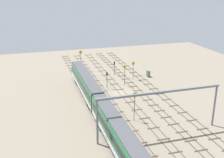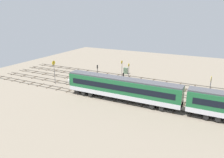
{
  "view_description": "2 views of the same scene",
  "coord_description": "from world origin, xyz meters",
  "px_view_note": "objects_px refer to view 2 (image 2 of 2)",
  "views": [
    {
      "loc": [
        -59.29,
        20.39,
        25.34
      ],
      "look_at": [
        4.68,
        1.06,
        2.06
      ],
      "focal_mm": 44.49,
      "sensor_mm": 36.0,
      "label": 1
    },
    {
      "loc": [
        -15.59,
        46.56,
        17.6
      ],
      "look_at": [
        6.47,
        3.35,
        2.67
      ],
      "focal_mm": 35.13,
      "sensor_mm": 36.0,
      "label": 2
    }
  ],
  "objects_px": {
    "speed_sign_distant_end": "(210,86)",
    "speed_sign_mid_trackside": "(54,69)",
    "speed_sign_far_trackside": "(129,71)",
    "signal_light_trackside_approach": "(123,79)",
    "train": "(181,99)",
    "speed_sign_near_foreground": "(122,67)",
    "relay_cabinet": "(126,71)",
    "signal_light_trackside_departure": "(97,70)"
  },
  "relations": [
    {
      "from": "speed_sign_distant_end",
      "to": "speed_sign_mid_trackside",
      "type": "bearing_deg",
      "value": 5.71
    },
    {
      "from": "speed_sign_far_trackside",
      "to": "signal_light_trackside_approach",
      "type": "bearing_deg",
      "value": 98.38
    },
    {
      "from": "train",
      "to": "speed_sign_near_foreground",
      "type": "xyz_separation_m",
      "value": [
        18.38,
        -14.5,
        0.66
      ]
    },
    {
      "from": "speed_sign_mid_trackside",
      "to": "relay_cabinet",
      "type": "bearing_deg",
      "value": -125.48
    },
    {
      "from": "signal_light_trackside_departure",
      "to": "relay_cabinet",
      "type": "xyz_separation_m",
      "value": [
        -4.52,
        -8.68,
        -1.72
      ]
    },
    {
      "from": "speed_sign_mid_trackside",
      "to": "signal_light_trackside_departure",
      "type": "relative_size",
      "value": 1.52
    },
    {
      "from": "speed_sign_distant_end",
      "to": "signal_light_trackside_approach",
      "type": "height_order",
      "value": "speed_sign_distant_end"
    },
    {
      "from": "speed_sign_far_trackside",
      "to": "signal_light_trackside_departure",
      "type": "relative_size",
      "value": 1.36
    },
    {
      "from": "relay_cabinet",
      "to": "signal_light_trackside_departure",
      "type": "bearing_deg",
      "value": 62.47
    },
    {
      "from": "speed_sign_near_foreground",
      "to": "speed_sign_mid_trackside",
      "type": "bearing_deg",
      "value": 42.23
    },
    {
      "from": "speed_sign_far_trackside",
      "to": "speed_sign_distant_end",
      "type": "xyz_separation_m",
      "value": [
        -19.01,
        4.69,
        0.52
      ]
    },
    {
      "from": "train",
      "to": "signal_light_trackside_approach",
      "type": "relative_size",
      "value": 11.91
    },
    {
      "from": "speed_sign_mid_trackside",
      "to": "speed_sign_far_trackside",
      "type": "relative_size",
      "value": 1.12
    },
    {
      "from": "speed_sign_far_trackside",
      "to": "relay_cabinet",
      "type": "relative_size",
      "value": 3.02
    },
    {
      "from": "signal_light_trackside_approach",
      "to": "speed_sign_distant_end",
      "type": "bearing_deg",
      "value": -179.21
    },
    {
      "from": "train",
      "to": "signal_light_trackside_departure",
      "type": "xyz_separation_m",
      "value": [
        23.96,
        -10.87,
        -0.04
      ]
    },
    {
      "from": "relay_cabinet",
      "to": "speed_sign_near_foreground",
      "type": "bearing_deg",
      "value": 101.76
    },
    {
      "from": "speed_sign_mid_trackside",
      "to": "signal_light_trackside_departure",
      "type": "bearing_deg",
      "value": -132.38
    },
    {
      "from": "train",
      "to": "speed_sign_mid_trackside",
      "type": "relative_size",
      "value": 8.37
    },
    {
      "from": "signal_light_trackside_departure",
      "to": "speed_sign_near_foreground",
      "type": "bearing_deg",
      "value": -146.92
    },
    {
      "from": "signal_light_trackside_departure",
      "to": "relay_cabinet",
      "type": "height_order",
      "value": "signal_light_trackside_departure"
    },
    {
      "from": "speed_sign_mid_trackside",
      "to": "speed_sign_distant_end",
      "type": "relative_size",
      "value": 1.03
    },
    {
      "from": "train",
      "to": "signal_light_trackside_approach",
      "type": "distance_m",
      "value": 15.26
    },
    {
      "from": "speed_sign_mid_trackside",
      "to": "speed_sign_distant_end",
      "type": "distance_m",
      "value": 35.93
    },
    {
      "from": "signal_light_trackside_approach",
      "to": "relay_cabinet",
      "type": "height_order",
      "value": "signal_light_trackside_approach"
    },
    {
      "from": "train",
      "to": "signal_light_trackside_approach",
      "type": "xyz_separation_m",
      "value": [
        14.09,
        -5.87,
        0.13
      ]
    },
    {
      "from": "speed_sign_near_foreground",
      "to": "relay_cabinet",
      "type": "distance_m",
      "value": 5.7
    },
    {
      "from": "speed_sign_near_foreground",
      "to": "speed_sign_distant_end",
      "type": "bearing_deg",
      "value": 159.62
    },
    {
      "from": "signal_light_trackside_approach",
      "to": "relay_cabinet",
      "type": "xyz_separation_m",
      "value": [
        5.34,
        -13.69,
        -1.9
      ]
    },
    {
      "from": "signal_light_trackside_departure",
      "to": "speed_sign_distant_end",
      "type": "bearing_deg",
      "value": 170.42
    },
    {
      "from": "speed_sign_far_trackside",
      "to": "speed_sign_distant_end",
      "type": "bearing_deg",
      "value": 166.14
    },
    {
      "from": "speed_sign_mid_trackside",
      "to": "relay_cabinet",
      "type": "distance_m",
      "value": 21.12
    },
    {
      "from": "signal_light_trackside_departure",
      "to": "speed_sign_mid_trackside",
      "type": "bearing_deg",
      "value": 47.62
    },
    {
      "from": "speed_sign_near_foreground",
      "to": "signal_light_trackside_approach",
      "type": "distance_m",
      "value": 9.66
    },
    {
      "from": "train",
      "to": "speed_sign_near_foreground",
      "type": "bearing_deg",
      "value": -38.27
    },
    {
      "from": "train",
      "to": "relay_cabinet",
      "type": "xyz_separation_m",
      "value": [
        19.44,
        -19.55,
        -1.77
      ]
    },
    {
      "from": "speed_sign_near_foreground",
      "to": "signal_light_trackside_approach",
      "type": "height_order",
      "value": "speed_sign_near_foreground"
    },
    {
      "from": "signal_light_trackside_approach",
      "to": "speed_sign_near_foreground",
      "type": "bearing_deg",
      "value": -63.56
    },
    {
      "from": "speed_sign_far_trackside",
      "to": "relay_cabinet",
      "type": "bearing_deg",
      "value": -62.17
    },
    {
      "from": "speed_sign_mid_trackside",
      "to": "signal_light_trackside_departure",
      "type": "distance_m",
      "value": 11.36
    },
    {
      "from": "speed_sign_far_trackside",
      "to": "relay_cabinet",
      "type": "xyz_separation_m",
      "value": [
        4.62,
        -8.75,
        -2.5
      ]
    },
    {
      "from": "relay_cabinet",
      "to": "speed_sign_far_trackside",
      "type": "bearing_deg",
      "value": 117.83
    }
  ]
}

